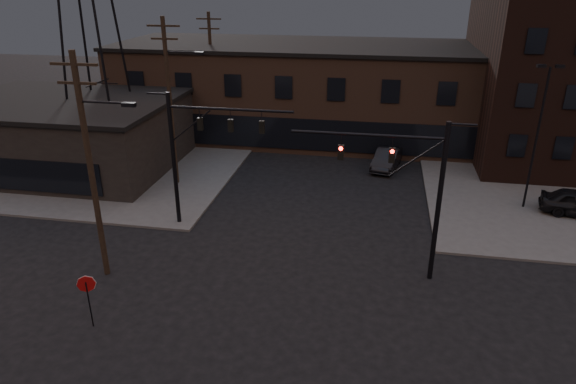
# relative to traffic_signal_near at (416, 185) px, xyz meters

# --- Properties ---
(ground) EXTENTS (140.00, 140.00, 0.00)m
(ground) POSITION_rel_traffic_signal_near_xyz_m (-5.36, -4.50, -4.93)
(ground) COLOR black
(ground) RESTS_ON ground
(sidewalk_nw) EXTENTS (30.00, 30.00, 0.15)m
(sidewalk_nw) POSITION_rel_traffic_signal_near_xyz_m (-27.36, 17.50, -4.86)
(sidewalk_nw) COLOR #474744
(sidewalk_nw) RESTS_ON ground
(building_row) EXTENTS (40.00, 12.00, 8.00)m
(building_row) POSITION_rel_traffic_signal_near_xyz_m (-5.36, 23.50, -0.93)
(building_row) COLOR brown
(building_row) RESTS_ON ground
(building_left) EXTENTS (16.00, 12.00, 5.00)m
(building_left) POSITION_rel_traffic_signal_near_xyz_m (-25.36, 11.50, -2.43)
(building_left) COLOR black
(building_left) RESTS_ON ground
(traffic_signal_near) EXTENTS (7.12, 0.24, 8.00)m
(traffic_signal_near) POSITION_rel_traffic_signal_near_xyz_m (0.00, 0.00, 0.00)
(traffic_signal_near) COLOR black
(traffic_signal_near) RESTS_ON ground
(traffic_signal_far) EXTENTS (7.12, 0.24, 8.00)m
(traffic_signal_far) POSITION_rel_traffic_signal_near_xyz_m (-12.07, 3.50, 0.08)
(traffic_signal_far) COLOR black
(traffic_signal_far) RESTS_ON ground
(stop_sign) EXTENTS (0.72, 0.33, 2.48)m
(stop_sign) POSITION_rel_traffic_signal_near_xyz_m (-13.36, -6.49, -3.09)
(stop_sign) COLOR black
(stop_sign) RESTS_ON ground
(utility_pole_near) EXTENTS (3.70, 0.28, 11.00)m
(utility_pole_near) POSITION_rel_traffic_signal_near_xyz_m (-14.79, -2.50, 0.94)
(utility_pole_near) COLOR black
(utility_pole_near) RESTS_ON ground
(utility_pole_mid) EXTENTS (3.70, 0.28, 11.50)m
(utility_pole_mid) POSITION_rel_traffic_signal_near_xyz_m (-15.79, 9.50, 1.19)
(utility_pole_mid) COLOR black
(utility_pole_mid) RESTS_ON ground
(utility_pole_far) EXTENTS (2.20, 0.28, 11.00)m
(utility_pole_far) POSITION_rel_traffic_signal_near_xyz_m (-16.86, 21.50, 0.85)
(utility_pole_far) COLOR black
(utility_pole_far) RESTS_ON ground
(lot_light_a) EXTENTS (1.50, 0.28, 9.14)m
(lot_light_a) POSITION_rel_traffic_signal_near_xyz_m (7.64, 9.50, 0.58)
(lot_light_a) COLOR black
(lot_light_a) RESTS_ON ground
(parked_car_lot_b) EXTENTS (4.40, 2.01, 1.25)m
(parked_car_lot_b) POSITION_rel_traffic_signal_near_xyz_m (13.07, 18.82, -4.16)
(parked_car_lot_b) COLOR silver
(parked_car_lot_b) RESTS_ON sidewalk_ne
(car_crossing) EXTENTS (2.56, 4.91, 1.54)m
(car_crossing) POSITION_rel_traffic_signal_near_xyz_m (-1.07, 15.57, -4.16)
(car_crossing) COLOR black
(car_crossing) RESTS_ON ground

